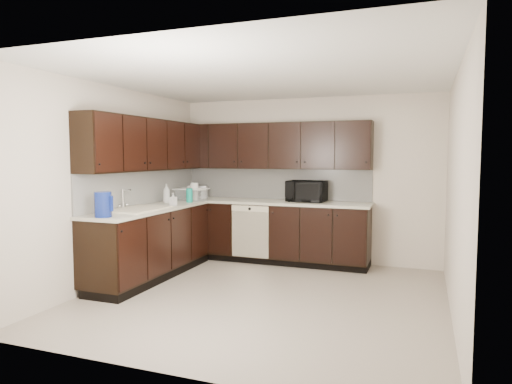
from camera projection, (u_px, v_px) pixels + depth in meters
floor at (263, 297)px, 5.25m from camera, size 4.00×4.00×0.00m
ceiling at (263, 76)px, 5.05m from camera, size 4.00×4.00×0.00m
wall_back at (306, 180)px, 7.02m from camera, size 4.00×0.02×2.50m
wall_left at (116, 185)px, 5.84m from camera, size 0.02×4.00×2.50m
wall_right at (456, 194)px, 4.46m from camera, size 0.02×4.00×2.50m
wall_front at (171, 208)px, 3.28m from camera, size 4.00×0.02×2.50m
lower_cabinets at (223, 239)px, 6.60m from camera, size 3.00×2.80×0.90m
countertop at (223, 205)px, 6.56m from camera, size 3.03×2.83×0.04m
backsplash at (216, 185)px, 6.81m from camera, size 3.00×2.80×0.48m
upper_cabinets at (219, 145)px, 6.61m from camera, size 3.00×2.80×0.70m
dishwasher at (250, 228)px, 6.76m from camera, size 0.58×0.04×0.78m
sink at (137, 215)px, 5.75m from camera, size 0.54×0.82×0.42m
microwave at (307, 191)px, 6.76m from camera, size 0.57×0.39×0.31m
soap_bottle_a at (173, 199)px, 6.26m from camera, size 0.08×0.09×0.17m
soap_bottle_b at (167, 193)px, 6.63m from camera, size 0.12×0.12×0.27m
toaster_oven at (198, 192)px, 7.41m from camera, size 0.37×0.32×0.20m
storage_bin at (192, 194)px, 7.00m from camera, size 0.52×0.44×0.17m
blue_pitcher at (103, 204)px, 5.08m from camera, size 0.22×0.22×0.28m
teal_tumbler at (189, 195)px, 6.67m from camera, size 0.09×0.09×0.20m
paper_towel_roll at (194, 192)px, 6.98m from camera, size 0.15×0.15×0.27m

